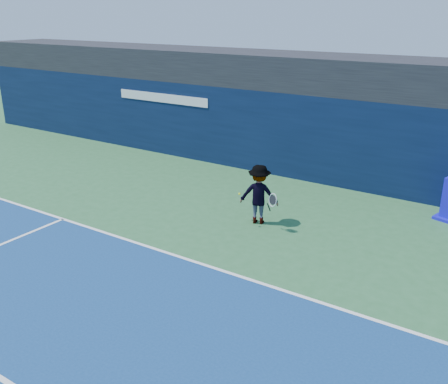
{
  "coord_description": "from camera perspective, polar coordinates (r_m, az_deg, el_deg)",
  "views": [
    {
      "loc": [
        6.18,
        -5.53,
        5.7
      ],
      "look_at": [
        -0.87,
        5.2,
        1.0
      ],
      "focal_mm": 40.0,
      "sensor_mm": 36.0,
      "label": 1
    }
  ],
  "objects": [
    {
      "name": "stadium_band",
      "position": [
        18.24,
        13.61,
        12.95
      ],
      "size": [
        36.0,
        3.0,
        1.2
      ],
      "primitive_type": "cube",
      "color": "black",
      "rests_on": "back_wall_assembly"
    },
    {
      "name": "tennis_player",
      "position": [
        13.96,
        4.03,
        -0.27
      ],
      "size": [
        1.37,
        0.95,
        1.7
      ],
      "color": "silver",
      "rests_on": "ground"
    },
    {
      "name": "back_wall_assembly",
      "position": [
        17.69,
        11.91,
        5.94
      ],
      "size": [
        36.0,
        1.03,
        3.0
      ],
      "color": "black",
      "rests_on": "ground"
    },
    {
      "name": "tennis_ball",
      "position": [
        13.63,
        1.77,
        -0.21
      ],
      "size": [
        0.06,
        0.06,
        0.06
      ],
      "color": "#CAD918",
      "rests_on": "ground"
    },
    {
      "name": "baseline",
      "position": [
        11.97,
        -2.34,
        -8.29
      ],
      "size": [
        24.0,
        0.1,
        0.01
      ],
      "primitive_type": "cube",
      "color": "white",
      "rests_on": "ground"
    },
    {
      "name": "ground",
      "position": [
        10.06,
        -12.66,
        -14.95
      ],
      "size": [
        80.0,
        80.0,
        0.0
      ],
      "primitive_type": "plane",
      "color": "#2C6336",
      "rests_on": "ground"
    }
  ]
}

